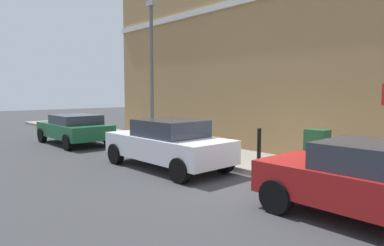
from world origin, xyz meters
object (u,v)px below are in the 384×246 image
at_px(bollard_far_kerb, 197,140).
at_px(lamppost, 152,66).
at_px(car_white, 168,143).
at_px(utility_cabinet, 317,153).
at_px(bollard_near_cabinet, 259,144).
at_px(car_green, 75,128).

height_order(bollard_far_kerb, lamppost, lamppost).
height_order(car_white, utility_cabinet, car_white).
distance_m(bollard_near_cabinet, bollard_far_kerb, 2.02).
bearing_deg(utility_cabinet, car_white, 119.94).
bearing_deg(bollard_near_cabinet, utility_cabinet, -93.02).
xyz_separation_m(car_green, bollard_near_cabinet, (2.29, -8.07, 0.01)).
bearing_deg(bollard_near_cabinet, car_green, 105.81).
xyz_separation_m(bollard_far_kerb, lamppost, (0.64, 3.43, 2.60)).
bearing_deg(car_green, utility_cabinet, -167.92).
relative_size(car_white, bollard_far_kerb, 4.06).
distance_m(utility_cabinet, bollard_far_kerb, 3.81).
bearing_deg(bollard_far_kerb, bollard_near_cabinet, -66.24).
distance_m(utility_cabinet, bollard_near_cabinet, 1.90).
height_order(utility_cabinet, bollard_far_kerb, utility_cabinet).
xyz_separation_m(car_green, utility_cabinet, (2.19, -9.97, -0.01)).
bearing_deg(car_white, car_green, 0.24).
distance_m(car_green, bollard_near_cabinet, 8.39).
distance_m(car_white, bollard_near_cabinet, 2.74).
bearing_deg(car_white, lamppost, -29.82).
xyz_separation_m(car_white, car_green, (-0.12, 6.39, -0.05)).
xyz_separation_m(car_white, bollard_near_cabinet, (2.16, -1.68, -0.04)).
bearing_deg(bollard_near_cabinet, car_white, 142.08).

